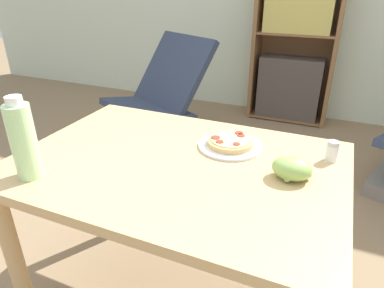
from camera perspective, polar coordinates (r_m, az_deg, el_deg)
dining_table at (r=1.24m, az=-2.34°, el=-7.03°), size 1.13×0.79×0.72m
pizza_on_plate at (r=1.29m, az=6.39°, el=0.09°), size 0.24×0.24×0.04m
grape_bunch at (r=1.12m, az=16.31°, el=-3.95°), size 0.12×0.10×0.07m
drink_bottle at (r=1.16m, az=-26.29°, el=0.51°), size 0.08×0.08×0.27m
salt_shaker at (r=1.27m, az=22.30°, el=-1.13°), size 0.04×0.04×0.07m
lounge_chair_near at (r=2.83m, az=-5.68°, el=5.03°), size 0.87×0.96×0.88m
bookshelf at (r=3.45m, az=16.84°, el=16.03°), size 0.75×0.32×1.66m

